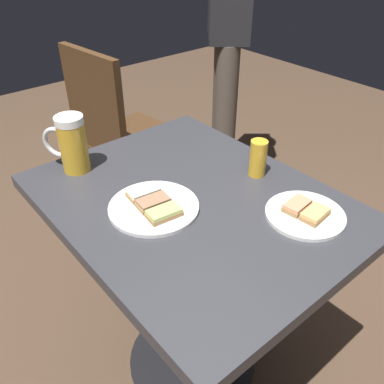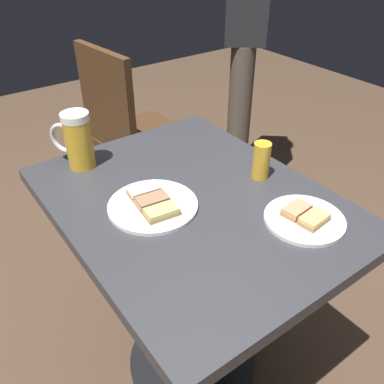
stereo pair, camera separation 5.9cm
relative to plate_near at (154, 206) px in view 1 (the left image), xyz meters
The scene contains 8 objects.
ground_plane 0.72m from the plate_near, 75.37° to the left, with size 6.00×6.00×0.00m, color #4C3828.
cafe_table 0.20m from the plate_near, 75.37° to the left, with size 0.83×0.64×0.71m.
plate_near is the anchor object (origin of this frame).
plate_far 0.37m from the plate_near, 45.39° to the left, with size 0.19×0.19×0.03m.
beer_mug 0.32m from the plate_near, 168.45° to the right, with size 0.13×0.10×0.16m.
beer_glass_small 0.33m from the plate_near, 80.48° to the left, with size 0.05×0.05×0.10m, color gold.
cafe_chair 0.80m from the plate_near, 155.72° to the left, with size 0.42×0.42×0.91m.
patron_standing 1.23m from the plate_near, 127.58° to the left, with size 0.36×0.34×1.59m.
Camera 1 is at (0.67, -0.56, 1.33)m, focal length 38.31 mm.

